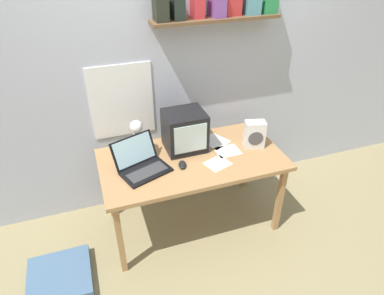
{
  "coord_description": "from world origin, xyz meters",
  "views": [
    {
      "loc": [
        -0.73,
        -2.14,
        2.31
      ],
      "look_at": [
        0.0,
        0.0,
        0.82
      ],
      "focal_mm": 32.0,
      "sensor_mm": 36.0,
      "label": 1
    }
  ],
  "objects_px": {
    "floor_cushion": "(60,278)",
    "desk_lamp": "(136,132)",
    "computer_mouse": "(182,165)",
    "crt_monitor": "(185,131)",
    "open_notebook": "(218,164)",
    "corner_desk": "(192,164)",
    "laptop": "(141,162)",
    "juice_glass": "(250,130)",
    "printed_handout": "(228,151)",
    "space_heater": "(254,134)",
    "loose_paper_near_monitor": "(215,141)"
  },
  "relations": [
    {
      "from": "loose_paper_near_monitor",
      "to": "crt_monitor",
      "type": "bearing_deg",
      "value": -178.89
    },
    {
      "from": "corner_desk",
      "to": "space_heater",
      "type": "xyz_separation_m",
      "value": [
        0.55,
        0.0,
        0.18
      ]
    },
    {
      "from": "computer_mouse",
      "to": "printed_handout",
      "type": "bearing_deg",
      "value": 10.6
    },
    {
      "from": "crt_monitor",
      "to": "corner_desk",
      "type": "bearing_deg",
      "value": -87.9
    },
    {
      "from": "desk_lamp",
      "to": "juice_glass",
      "type": "relative_size",
      "value": 2.25
    },
    {
      "from": "corner_desk",
      "to": "floor_cushion",
      "type": "xyz_separation_m",
      "value": [
        -1.16,
        -0.28,
        -0.61
      ]
    },
    {
      "from": "floor_cushion",
      "to": "desk_lamp",
      "type": "bearing_deg",
      "value": 32.73
    },
    {
      "from": "desk_lamp",
      "to": "floor_cushion",
      "type": "relative_size",
      "value": 0.67
    },
    {
      "from": "printed_handout",
      "to": "open_notebook",
      "type": "height_order",
      "value": "same"
    },
    {
      "from": "corner_desk",
      "to": "juice_glass",
      "type": "relative_size",
      "value": 10.71
    },
    {
      "from": "laptop",
      "to": "corner_desk",
      "type": "bearing_deg",
      "value": -18.77
    },
    {
      "from": "juice_glass",
      "to": "loose_paper_near_monitor",
      "type": "bearing_deg",
      "value": 178.67
    },
    {
      "from": "corner_desk",
      "to": "printed_handout",
      "type": "bearing_deg",
      "value": -1.07
    },
    {
      "from": "desk_lamp",
      "to": "computer_mouse",
      "type": "relative_size",
      "value": 2.63
    },
    {
      "from": "crt_monitor",
      "to": "loose_paper_near_monitor",
      "type": "bearing_deg",
      "value": 0.43
    },
    {
      "from": "printed_handout",
      "to": "floor_cushion",
      "type": "relative_size",
      "value": 0.43
    },
    {
      "from": "corner_desk",
      "to": "space_heater",
      "type": "distance_m",
      "value": 0.58
    },
    {
      "from": "corner_desk",
      "to": "computer_mouse",
      "type": "xyz_separation_m",
      "value": [
        -0.11,
        -0.08,
        0.08
      ]
    },
    {
      "from": "corner_desk",
      "to": "desk_lamp",
      "type": "relative_size",
      "value": 4.77
    },
    {
      "from": "laptop",
      "to": "computer_mouse",
      "type": "relative_size",
      "value": 3.78
    },
    {
      "from": "desk_lamp",
      "to": "space_heater",
      "type": "bearing_deg",
      "value": -27.45
    },
    {
      "from": "crt_monitor",
      "to": "computer_mouse",
      "type": "bearing_deg",
      "value": -112.88
    },
    {
      "from": "desk_lamp",
      "to": "floor_cushion",
      "type": "bearing_deg",
      "value": -162.2
    },
    {
      "from": "desk_lamp",
      "to": "space_heater",
      "type": "distance_m",
      "value": 0.98
    },
    {
      "from": "open_notebook",
      "to": "floor_cushion",
      "type": "bearing_deg",
      "value": -174.19
    },
    {
      "from": "computer_mouse",
      "to": "open_notebook",
      "type": "distance_m",
      "value": 0.28
    },
    {
      "from": "corner_desk",
      "to": "crt_monitor",
      "type": "distance_m",
      "value": 0.28
    },
    {
      "from": "corner_desk",
      "to": "loose_paper_near_monitor",
      "type": "bearing_deg",
      "value": 31.98
    },
    {
      "from": "space_heater",
      "to": "juice_glass",
      "type": "bearing_deg",
      "value": 88.88
    },
    {
      "from": "loose_paper_near_monitor",
      "to": "floor_cushion",
      "type": "height_order",
      "value": "loose_paper_near_monitor"
    },
    {
      "from": "crt_monitor",
      "to": "floor_cushion",
      "type": "relative_size",
      "value": 0.71
    },
    {
      "from": "computer_mouse",
      "to": "floor_cushion",
      "type": "height_order",
      "value": "computer_mouse"
    },
    {
      "from": "crt_monitor",
      "to": "open_notebook",
      "type": "relative_size",
      "value": 1.47
    },
    {
      "from": "loose_paper_near_monitor",
      "to": "juice_glass",
      "type": "bearing_deg",
      "value": -1.33
    },
    {
      "from": "juice_glass",
      "to": "open_notebook",
      "type": "distance_m",
      "value": 0.53
    },
    {
      "from": "crt_monitor",
      "to": "floor_cushion",
      "type": "bearing_deg",
      "value": -159.8
    },
    {
      "from": "floor_cushion",
      "to": "corner_desk",
      "type": "bearing_deg",
      "value": 13.46
    },
    {
      "from": "laptop",
      "to": "computer_mouse",
      "type": "bearing_deg",
      "value": -33.83
    },
    {
      "from": "space_heater",
      "to": "floor_cushion",
      "type": "relative_size",
      "value": 0.5
    },
    {
      "from": "corner_desk",
      "to": "space_heater",
      "type": "relative_size",
      "value": 6.36
    },
    {
      "from": "space_heater",
      "to": "printed_handout",
      "type": "distance_m",
      "value": 0.26
    },
    {
      "from": "computer_mouse",
      "to": "floor_cushion",
      "type": "bearing_deg",
      "value": -169.61
    },
    {
      "from": "juice_glass",
      "to": "computer_mouse",
      "type": "height_order",
      "value": "juice_glass"
    },
    {
      "from": "crt_monitor",
      "to": "space_heater",
      "type": "relative_size",
      "value": 1.43
    },
    {
      "from": "crt_monitor",
      "to": "printed_handout",
      "type": "relative_size",
      "value": 1.66
    },
    {
      "from": "desk_lamp",
      "to": "juice_glass",
      "type": "distance_m",
      "value": 1.0
    },
    {
      "from": "juice_glass",
      "to": "floor_cushion",
      "type": "bearing_deg",
      "value": -166.02
    },
    {
      "from": "printed_handout",
      "to": "open_notebook",
      "type": "xyz_separation_m",
      "value": [
        -0.15,
        -0.14,
        0.0
      ]
    },
    {
      "from": "loose_paper_near_monitor",
      "to": "corner_desk",
      "type": "bearing_deg",
      "value": -148.02
    },
    {
      "from": "corner_desk",
      "to": "desk_lamp",
      "type": "bearing_deg",
      "value": 151.99
    }
  ]
}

